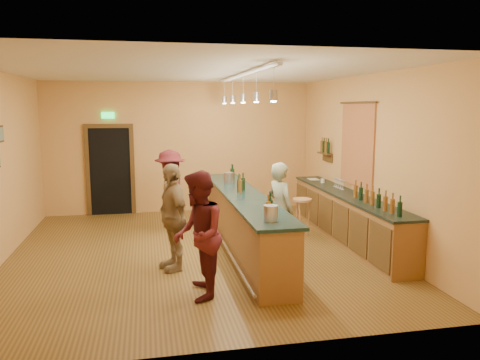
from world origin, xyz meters
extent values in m
plane|color=brown|center=(0.00, 0.00, 0.00)|extent=(7.00, 7.00, 0.00)
cube|color=silver|center=(0.00, 0.00, 3.20)|extent=(6.50, 7.00, 0.02)
cube|color=tan|center=(0.00, 3.50, 1.60)|extent=(6.50, 0.02, 3.20)
cube|color=tan|center=(0.00, -3.50, 1.60)|extent=(6.50, 0.02, 3.20)
cube|color=tan|center=(3.25, 0.00, 1.60)|extent=(0.02, 7.00, 3.20)
cube|color=black|center=(-1.70, 3.48, 1.05)|extent=(0.95, 0.06, 2.10)
cube|color=#4C3316|center=(-2.22, 3.46, 1.05)|extent=(0.10, 0.08, 2.10)
cube|color=#4C3316|center=(-1.18, 3.46, 1.05)|extent=(0.10, 0.08, 2.10)
cube|color=#4C3316|center=(-1.70, 3.46, 2.15)|extent=(1.15, 0.08, 0.10)
cube|color=#19E54C|center=(-1.70, 3.45, 2.40)|extent=(0.30, 0.04, 0.15)
cube|color=maroon|center=(3.23, 0.40, 1.85)|extent=(0.03, 1.40, 1.60)
cube|color=#4C3316|center=(3.16, 1.90, 1.55)|extent=(0.16, 0.55, 0.03)
cube|color=#4C3316|center=(3.23, 1.90, 1.45)|extent=(0.03, 0.55, 0.18)
cube|color=brown|center=(2.97, 0.20, 0.45)|extent=(0.55, 4.50, 0.90)
cube|color=black|center=(2.97, 0.20, 0.92)|extent=(0.60, 4.55, 0.04)
cylinder|color=silver|center=(2.97, 1.50, 0.99)|extent=(0.09, 0.09, 0.09)
cube|color=silver|center=(2.94, 2.00, 0.95)|extent=(0.22, 0.30, 0.01)
cube|color=brown|center=(0.86, 0.00, 0.50)|extent=(0.60, 5.00, 1.00)
cube|color=#122929|center=(0.86, 0.00, 1.02)|extent=(0.70, 5.10, 0.05)
cylinder|color=silver|center=(0.50, 0.00, 0.15)|extent=(0.05, 5.00, 0.05)
cylinder|color=silver|center=(0.81, -2.10, 1.16)|extent=(0.20, 0.20, 0.22)
cylinder|color=silver|center=(0.81, 1.20, 1.16)|extent=(0.20, 0.20, 0.22)
cube|color=silver|center=(0.86, 0.00, 3.14)|extent=(0.06, 4.60, 0.05)
cylinder|color=silver|center=(0.86, -2.00, 2.95)|extent=(0.01, 0.01, 0.35)
cylinder|color=#A5A5AD|center=(0.86, -2.00, 2.75)|extent=(0.11, 0.11, 0.14)
cylinder|color=#FFEABF|center=(0.86, -2.00, 2.67)|extent=(0.08, 0.08, 0.02)
cylinder|color=silver|center=(0.86, -1.00, 2.95)|extent=(0.01, 0.01, 0.35)
cylinder|color=#A5A5AD|center=(0.86, -1.00, 2.75)|extent=(0.11, 0.11, 0.14)
cylinder|color=#FFEABF|center=(0.86, -1.00, 2.67)|extent=(0.08, 0.08, 0.02)
cylinder|color=silver|center=(0.86, 0.00, 2.95)|extent=(0.01, 0.01, 0.35)
cylinder|color=#A5A5AD|center=(0.86, 0.00, 2.75)|extent=(0.11, 0.11, 0.14)
cylinder|color=#FFEABF|center=(0.86, 0.00, 2.67)|extent=(0.08, 0.08, 0.02)
cylinder|color=silver|center=(0.86, 1.00, 2.95)|extent=(0.01, 0.01, 0.35)
cylinder|color=#A5A5AD|center=(0.86, 1.00, 2.75)|extent=(0.11, 0.11, 0.14)
cylinder|color=#FFEABF|center=(0.86, 1.00, 2.67)|extent=(0.08, 0.08, 0.02)
cylinder|color=silver|center=(0.86, 2.00, 2.95)|extent=(0.01, 0.01, 0.35)
cylinder|color=#A5A5AD|center=(0.86, 2.00, 2.75)|extent=(0.11, 0.11, 0.14)
cylinder|color=#FFEABF|center=(0.86, 2.00, 2.67)|extent=(0.08, 0.08, 0.02)
imported|color=gray|center=(1.42, -0.52, 0.83)|extent=(0.59, 0.71, 1.66)
imported|color=#59191E|center=(-0.18, -2.01, 0.88)|extent=(0.75, 0.92, 1.75)
imported|color=#997A51|center=(-0.45, -0.79, 0.86)|extent=(0.69, 1.09, 1.72)
imported|color=#59191E|center=(-0.35, 1.77, 0.85)|extent=(0.75, 1.17, 1.71)
cylinder|color=#B0864F|center=(2.19, 0.60, 0.76)|extent=(0.38, 0.38, 0.04)
cylinder|color=#B0864F|center=(2.34, 0.60, 0.37)|extent=(0.04, 0.04, 0.74)
cylinder|color=#B0864F|center=(2.12, 0.73, 0.37)|extent=(0.04, 0.04, 0.74)
cylinder|color=#B0864F|center=(2.12, 0.48, 0.37)|extent=(0.04, 0.04, 0.74)
camera|label=1|loc=(-0.83, -8.13, 2.59)|focal=35.00mm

